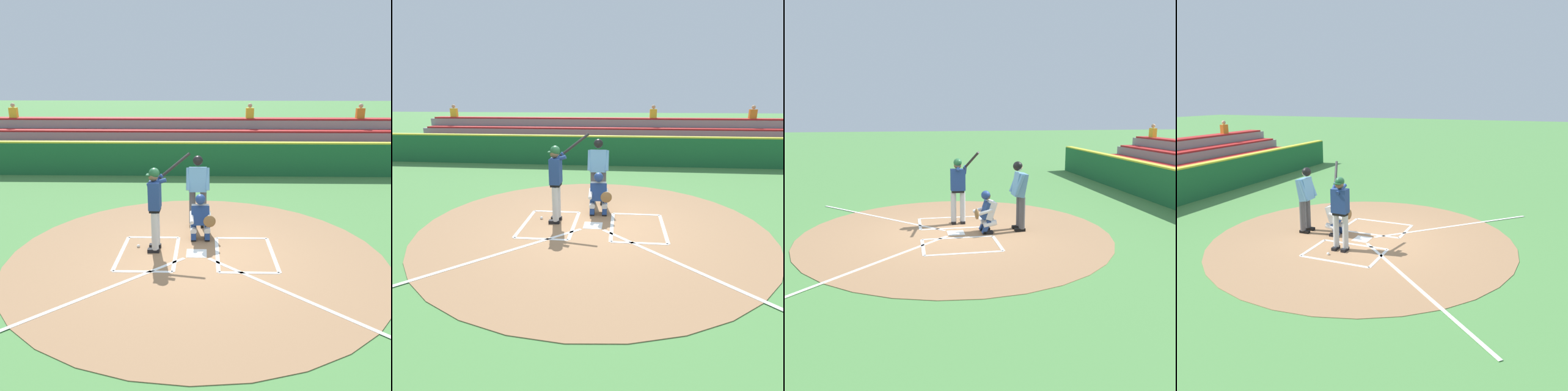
{
  "view_description": "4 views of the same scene",
  "coord_description": "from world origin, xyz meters",
  "views": [
    {
      "loc": [
        -0.18,
        8.25,
        3.71
      ],
      "look_at": [
        0.04,
        -0.8,
        1.09
      ],
      "focal_mm": 37.81,
      "sensor_mm": 36.0,
      "label": 1
    },
    {
      "loc": [
        -0.64,
        7.43,
        2.95
      ],
      "look_at": [
        0.11,
        0.18,
        0.81
      ],
      "focal_mm": 30.87,
      "sensor_mm": 36.0,
      "label": 2
    },
    {
      "loc": [
        -10.48,
        1.21,
        3.13
      ],
      "look_at": [
        0.06,
        -0.66,
        0.98
      ],
      "focal_mm": 38.29,
      "sensor_mm": 36.0,
      "label": 3
    },
    {
      "loc": [
        9.36,
        4.15,
        3.74
      ],
      "look_at": [
        -0.44,
        0.12,
        1.14
      ],
      "focal_mm": 36.94,
      "sensor_mm": 36.0,
      "label": 4
    }
  ],
  "objects": [
    {
      "name": "ground_plane",
      "position": [
        0.0,
        0.0,
        0.0
      ],
      "size": [
        120.0,
        120.0,
        0.0
      ],
      "primitive_type": "plane",
      "color": "#4C8442"
    },
    {
      "name": "home_plate_and_chalk",
      "position": [
        0.0,
        0.88,
        0.01
      ],
      "size": [
        7.93,
        4.91,
        0.01
      ],
      "color": "white",
      "rests_on": "dirt_circle"
    },
    {
      "name": "plate_umpire",
      "position": [
        0.01,
        -1.71,
        1.08
      ],
      "size": [
        0.58,
        0.41,
        1.86
      ],
      "color": "#4C4C51",
      "rests_on": "ground"
    },
    {
      "name": "batter",
      "position": [
        0.89,
        -0.19,
        1.1
      ],
      "size": [
        0.94,
        0.7,
        2.13
      ],
      "color": "#BCBCBC",
      "rests_on": "ground"
    },
    {
      "name": "dirt_circle",
      "position": [
        0.0,
        0.0,
        0.01
      ],
      "size": [
        8.0,
        8.0,
        0.01
      ],
      "primitive_type": "cylinder",
      "color": "#99704C",
      "rests_on": "ground"
    },
    {
      "name": "baseball",
      "position": [
        1.32,
        -0.32,
        0.04
      ],
      "size": [
        0.07,
        0.07,
        0.07
      ],
      "primitive_type": "sphere",
      "color": "white",
      "rests_on": "ground"
    },
    {
      "name": "catcher",
      "position": [
        -0.08,
        -0.8,
        0.59
      ],
      "size": [
        0.6,
        0.6,
        1.13
      ],
      "color": "black",
      "rests_on": "ground"
    }
  ]
}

